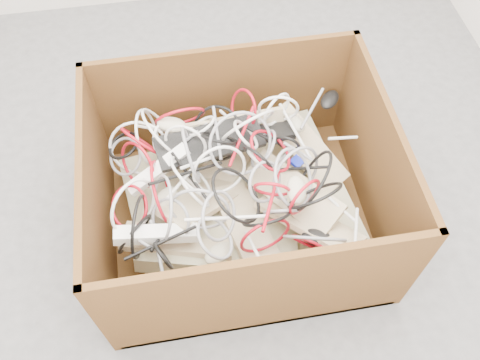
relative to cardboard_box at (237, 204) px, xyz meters
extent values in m
plane|color=#4F4F51|center=(0.00, 0.09, -0.15)|extent=(3.00, 3.00, 0.00)
cube|color=#422910|center=(0.01, 0.00, -0.14)|extent=(1.11, 0.93, 0.03)
cube|color=#422910|center=(0.01, 0.45, 0.14)|extent=(1.11, 0.03, 0.58)
cube|color=#422910|center=(0.01, -0.45, 0.14)|extent=(1.11, 0.02, 0.58)
cube|color=#422910|center=(0.56, 0.00, 0.14)|extent=(0.02, 0.88, 0.58)
cube|color=#422910|center=(-0.53, 0.00, 0.14)|extent=(0.02, 0.88, 0.58)
cube|color=tan|center=(0.01, 0.02, -0.07)|extent=(0.98, 0.84, 0.18)
cube|color=tan|center=(-0.08, -0.05, 0.01)|extent=(0.70, 0.63, 0.19)
cube|color=beige|center=(-0.08, 0.11, 0.04)|extent=(0.39, 0.40, 0.11)
cube|color=beige|center=(0.32, 0.18, 0.08)|extent=(0.34, 0.41, 0.18)
cube|color=beige|center=(0.01, -0.15, 0.07)|extent=(0.24, 0.44, 0.07)
cube|color=beige|center=(-0.25, -0.16, 0.07)|extent=(0.43, 0.24, 0.10)
cube|color=beige|center=(0.24, -0.19, 0.12)|extent=(0.38, 0.40, 0.15)
cube|color=beige|center=(0.02, 0.23, 0.18)|extent=(0.42, 0.06, 0.18)
cube|color=beige|center=(-0.13, -0.02, 0.10)|extent=(0.39, 0.36, 0.21)
cube|color=beige|center=(0.20, -0.07, 0.16)|extent=(0.35, 0.42, 0.12)
cube|color=black|center=(0.05, 0.21, 0.21)|extent=(0.42, 0.15, 0.06)
cube|color=black|center=(-0.08, 0.15, 0.24)|extent=(0.43, 0.21, 0.05)
ellipsoid|color=#B8B194|center=(-0.28, -0.03, 0.17)|extent=(0.13, 0.13, 0.04)
ellipsoid|color=#B8B194|center=(0.27, 0.23, 0.19)|extent=(0.12, 0.13, 0.04)
ellipsoid|color=#B8B194|center=(-0.11, -0.27, 0.15)|extent=(0.13, 0.11, 0.04)
ellipsoid|color=#B8B194|center=(0.19, -0.15, 0.29)|extent=(0.09, 0.13, 0.04)
ellipsoid|color=#B8B194|center=(-0.22, 0.24, 0.27)|extent=(0.13, 0.10, 0.04)
ellipsoid|color=black|center=(0.25, -0.27, 0.15)|extent=(0.13, 0.11, 0.04)
ellipsoid|color=black|center=(0.47, 0.37, 0.14)|extent=(0.13, 0.13, 0.04)
cube|color=white|center=(-0.29, 0.07, 0.22)|extent=(0.26, 0.16, 0.11)
cube|color=white|center=(-0.32, -0.19, 0.20)|extent=(0.30, 0.07, 0.10)
cube|color=#0D1FCB|center=(0.24, 0.03, 0.20)|extent=(0.06, 0.06, 0.03)
torus|color=#A50B19|center=(-0.35, 0.20, 0.24)|extent=(0.14, 0.21, 0.22)
torus|color=silver|center=(0.20, 0.23, 0.29)|extent=(0.23, 0.06, 0.23)
torus|color=black|center=(-0.05, 0.12, 0.30)|extent=(0.20, 0.18, 0.13)
torus|color=silver|center=(-0.32, 0.25, 0.19)|extent=(0.11, 0.33, 0.32)
torus|color=silver|center=(-0.24, 0.21, 0.21)|extent=(0.17, 0.19, 0.15)
torus|color=silver|center=(0.07, 0.17, 0.29)|extent=(0.26, 0.18, 0.28)
torus|color=silver|center=(0.08, 0.02, 0.26)|extent=(0.10, 0.14, 0.12)
torus|color=#A50B19|center=(-0.41, -0.06, 0.19)|extent=(0.21, 0.21, 0.13)
torus|color=gray|center=(0.09, -0.09, 0.28)|extent=(0.15, 0.18, 0.18)
torus|color=gray|center=(-0.16, 0.07, 0.28)|extent=(0.06, 0.23, 0.22)
torus|color=black|center=(0.25, -0.11, 0.28)|extent=(0.16, 0.32, 0.32)
torus|color=#A50B19|center=(0.06, -0.26, 0.19)|extent=(0.27, 0.07, 0.27)
torus|color=#A50B19|center=(-0.18, 0.29, 0.24)|extent=(0.27, 0.14, 0.24)
torus|color=silver|center=(-0.26, 0.24, 0.23)|extent=(0.15, 0.31, 0.30)
torus|color=gray|center=(-0.16, -0.14, 0.24)|extent=(0.30, 0.08, 0.30)
torus|color=silver|center=(-0.17, 0.01, 0.23)|extent=(0.19, 0.23, 0.17)
torus|color=silver|center=(-0.39, -0.09, 0.24)|extent=(0.22, 0.18, 0.27)
torus|color=gray|center=(-0.36, -0.20, 0.17)|extent=(0.10, 0.12, 0.14)
torus|color=silver|center=(-0.36, 0.21, 0.18)|extent=(0.31, 0.12, 0.30)
torus|color=gray|center=(0.23, -0.29, 0.18)|extent=(0.28, 0.17, 0.25)
torus|color=gray|center=(0.12, 0.09, 0.24)|extent=(0.13, 0.19, 0.19)
torus|color=black|center=(-0.02, -0.13, 0.28)|extent=(0.24, 0.31, 0.22)
torus|color=#A50B19|center=(0.10, -0.13, 0.29)|extent=(0.18, 0.07, 0.19)
torus|color=silver|center=(0.05, 0.11, 0.31)|extent=(0.11, 0.18, 0.15)
torus|color=#A50B19|center=(0.21, -0.30, 0.17)|extent=(0.17, 0.12, 0.19)
torus|color=#A50B19|center=(-0.37, 0.12, 0.20)|extent=(0.19, 0.19, 0.24)
torus|color=#A50B19|center=(0.13, 0.03, 0.29)|extent=(0.18, 0.22, 0.13)
torus|color=gray|center=(0.13, -0.18, 0.21)|extent=(0.13, 0.08, 0.13)
torus|color=black|center=(-0.38, -0.15, 0.20)|extent=(0.09, 0.32, 0.32)
torus|color=black|center=(0.24, -0.18, 0.28)|extent=(0.21, 0.18, 0.21)
torus|color=gray|center=(0.19, -0.09, 0.28)|extent=(0.19, 0.29, 0.26)
torus|color=black|center=(-0.41, 0.22, 0.21)|extent=(0.14, 0.14, 0.07)
torus|color=silver|center=(-0.17, 0.14, 0.27)|extent=(0.22, 0.11, 0.24)
torus|color=#A50B19|center=(-0.28, -0.01, 0.19)|extent=(0.08, 0.32, 0.31)
torus|color=gray|center=(-0.41, 0.18, 0.19)|extent=(0.16, 0.16, 0.15)
torus|color=gray|center=(-0.12, -0.27, 0.26)|extent=(0.16, 0.22, 0.16)
torus|color=black|center=(-0.40, -0.15, 0.16)|extent=(0.18, 0.17, 0.19)
torus|color=silver|center=(-0.07, 0.00, 0.27)|extent=(0.29, 0.11, 0.28)
torus|color=black|center=(0.07, -0.21, 0.23)|extent=(0.23, 0.15, 0.19)
torus|color=#A50B19|center=(0.21, -0.17, 0.28)|extent=(0.17, 0.12, 0.19)
torus|color=black|center=(-0.04, 0.21, 0.22)|extent=(0.22, 0.26, 0.23)
torus|color=silver|center=(0.20, 0.23, 0.28)|extent=(0.17, 0.13, 0.21)
torus|color=gray|center=(0.21, -0.04, 0.23)|extent=(0.29, 0.14, 0.30)
torus|color=black|center=(0.08, 0.00, 0.30)|extent=(0.13, 0.14, 0.13)
torus|color=black|center=(0.21, 0.08, 0.27)|extent=(0.10, 0.09, 0.12)
torus|color=gray|center=(0.03, 0.07, 0.31)|extent=(0.34, 0.22, 0.29)
torus|color=gray|center=(-0.26, -0.15, 0.20)|extent=(0.15, 0.19, 0.18)
torus|color=black|center=(-0.30, -0.27, 0.19)|extent=(0.09, 0.15, 0.16)
torus|color=gray|center=(-0.29, -0.11, 0.22)|extent=(0.13, 0.34, 0.32)
torus|color=gray|center=(-0.10, -0.20, 0.29)|extent=(0.16, 0.23, 0.21)
torus|color=silver|center=(-0.17, -0.06, 0.23)|extent=(0.10, 0.21, 0.20)
torus|color=#A50B19|center=(0.07, 0.28, 0.25)|extent=(0.11, 0.21, 0.21)
torus|color=silver|center=(-0.11, 0.22, 0.26)|extent=(0.14, 0.15, 0.12)
cylinder|color=silver|center=(-0.25, 0.25, 0.22)|extent=(0.23, 0.07, 0.06)
cylinder|color=black|center=(-0.13, 0.25, 0.22)|extent=(0.20, 0.08, 0.08)
cylinder|color=black|center=(0.09, 0.13, 0.29)|extent=(0.15, 0.11, 0.05)
cylinder|color=black|center=(-0.30, -0.24, 0.22)|extent=(0.26, 0.10, 0.03)
cylinder|color=black|center=(-0.18, 0.00, 0.26)|extent=(0.12, 0.22, 0.04)
cylinder|color=silver|center=(0.35, -0.20, 0.20)|extent=(0.10, 0.12, 0.04)
cylinder|color=#A50B19|center=(0.04, 0.11, 0.30)|extent=(0.14, 0.23, 0.06)
cylinder|color=silver|center=(-0.14, 0.03, 0.28)|extent=(0.13, 0.05, 0.02)
cylinder|color=silver|center=(-0.07, -0.22, 0.29)|extent=(0.28, 0.03, 0.04)
cylinder|color=#A50B19|center=(0.09, -0.17, 0.28)|extent=(0.12, 0.25, 0.04)
cylinder|color=gray|center=(0.35, 0.25, 0.24)|extent=(0.13, 0.15, 0.07)
cylinder|color=black|center=(0.25, -0.01, 0.21)|extent=(0.18, 0.07, 0.07)
cylinder|color=silver|center=(0.44, 0.10, 0.22)|extent=(0.13, 0.03, 0.04)
cylinder|color=silver|center=(0.03, 0.22, 0.23)|extent=(0.12, 0.19, 0.02)
cylinder|color=gray|center=(-0.13, 0.19, 0.26)|extent=(0.10, 0.10, 0.04)
cylinder|color=silver|center=(0.25, 0.15, 0.25)|extent=(0.08, 0.26, 0.05)
cylinder|color=gray|center=(0.23, 0.03, 0.27)|extent=(0.10, 0.09, 0.05)
cylinder|color=black|center=(-0.18, -0.01, 0.29)|extent=(0.27, 0.12, 0.10)
cylinder|color=silver|center=(0.38, -0.28, 0.20)|extent=(0.08, 0.17, 0.06)
cylinder|color=gray|center=(-0.05, 0.17, 0.27)|extent=(0.02, 0.22, 0.07)
cylinder|color=silver|center=(0.01, -0.30, 0.19)|extent=(0.05, 0.15, 0.04)
cylinder|color=black|center=(-0.31, -0.21, 0.20)|extent=(0.07, 0.12, 0.05)
cylinder|color=gray|center=(-0.32, -0.23, 0.17)|extent=(0.04, 0.21, 0.07)
cylinder|color=silver|center=(-0.22, -0.04, 0.27)|extent=(0.11, 0.10, 0.05)
camera|label=1|loc=(-0.17, -1.06, 1.80)|focal=38.33mm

